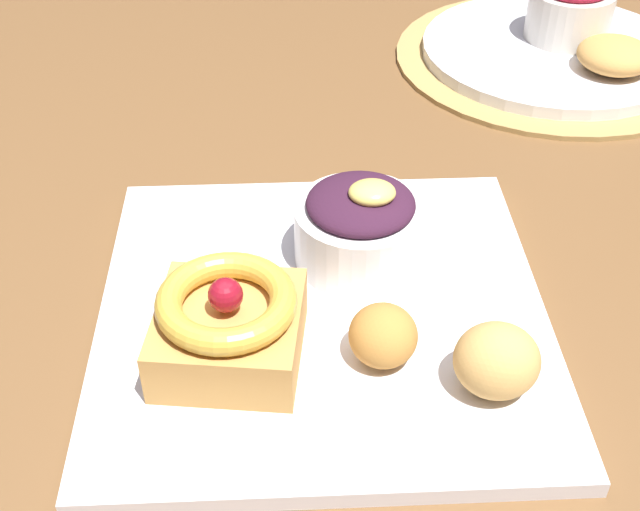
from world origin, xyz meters
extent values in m
cube|color=brown|center=(0.00, 0.00, 0.71)|extent=(1.40, 1.03, 0.04)
cylinder|color=#AD894C|center=(0.25, 0.27, 0.73)|extent=(0.32, 0.32, 0.00)
cube|color=white|center=(0.00, -0.10, 0.74)|extent=(0.30, 0.30, 0.01)
cube|color=#C68E47|center=(-0.06, -0.14, 0.76)|extent=(0.10, 0.10, 0.04)
torus|color=gold|center=(-0.06, -0.14, 0.79)|extent=(0.10, 0.10, 0.02)
sphere|color=maroon|center=(-0.06, -0.14, 0.79)|extent=(0.02, 0.02, 0.02)
cylinder|color=white|center=(0.03, -0.05, 0.76)|extent=(0.09, 0.09, 0.04)
ellipsoid|color=#38192D|center=(0.03, -0.05, 0.79)|extent=(0.07, 0.07, 0.02)
ellipsoid|color=#EAD666|center=(0.04, -0.06, 0.80)|extent=(0.03, 0.03, 0.01)
ellipsoid|color=tan|center=(0.10, -0.18, 0.76)|extent=(0.05, 0.05, 0.04)
ellipsoid|color=#BC7F38|center=(0.03, -0.15, 0.76)|extent=(0.04, 0.04, 0.04)
cylinder|color=white|center=(0.25, 0.27, 0.74)|extent=(0.27, 0.27, 0.01)
cylinder|color=silver|center=(0.27, 0.29, 0.77)|extent=(0.09, 0.09, 0.05)
ellipsoid|color=#C68E47|center=(0.30, 0.22, 0.76)|extent=(0.07, 0.07, 0.03)
camera|label=1|loc=(-0.02, -0.52, 1.13)|focal=47.65mm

